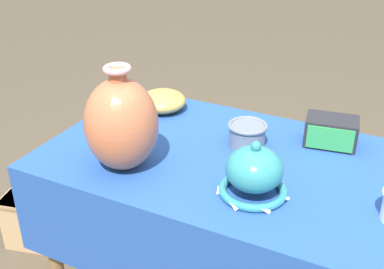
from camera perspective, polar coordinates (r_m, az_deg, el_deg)
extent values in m
cylinder|color=olive|center=(1.70, -15.86, -13.96)|extent=(0.04, 0.04, 0.68)
cylinder|color=olive|center=(2.04, -5.84, -5.15)|extent=(0.04, 0.04, 0.68)
cube|color=olive|center=(1.45, 5.51, -3.63)|extent=(1.15, 0.65, 0.03)
cube|color=#234C9E|center=(1.44, 5.54, -3.02)|extent=(1.17, 0.67, 0.01)
ellipsoid|color=#BC6642|center=(1.35, -8.38, 1.19)|extent=(0.21, 0.21, 0.27)
cylinder|color=#BC6642|center=(1.29, -8.81, 6.97)|extent=(0.05, 0.05, 0.03)
torus|color=#D19399|center=(1.28, -8.87, 7.70)|extent=(0.08, 0.08, 0.02)
torus|color=teal|center=(1.28, 7.23, -6.55)|extent=(0.18, 0.18, 0.02)
ellipsoid|color=teal|center=(1.25, 7.40, -4.07)|extent=(0.15, 0.15, 0.12)
sphere|color=teal|center=(1.21, 7.59, -1.40)|extent=(0.03, 0.03, 0.03)
cone|color=white|center=(1.26, 11.13, -7.52)|extent=(0.01, 0.03, 0.02)
cone|color=white|center=(1.33, 10.59, -5.56)|extent=(0.03, 0.03, 0.02)
cone|color=white|center=(1.36, 7.71, -4.45)|extent=(0.03, 0.02, 0.02)
cone|color=white|center=(1.34, 4.51, -4.85)|extent=(0.02, 0.03, 0.02)
cone|color=white|center=(1.27, 3.14, -6.56)|extent=(0.02, 0.03, 0.02)
cone|color=white|center=(1.22, 4.88, -8.44)|extent=(0.03, 0.02, 0.02)
cone|color=white|center=(1.21, 8.60, -8.90)|extent=(0.03, 0.03, 0.02)
cube|color=#232328|center=(1.55, 16.15, 0.36)|extent=(0.17, 0.12, 0.09)
cube|color=green|center=(1.50, 16.04, -0.54)|extent=(0.14, 0.03, 0.07)
cylinder|color=slate|center=(1.49, 6.55, -0.16)|extent=(0.11, 0.11, 0.07)
torus|color=slate|center=(1.47, 6.62, 1.05)|extent=(0.12, 0.12, 0.01)
ellipsoid|color=gold|center=(1.72, -3.50, 4.01)|extent=(0.17, 0.17, 0.07)
cube|color=tan|center=(2.27, -16.96, -9.30)|extent=(0.36, 0.29, 0.24)
cube|color=#967953|center=(2.21, -17.35, -6.97)|extent=(0.37, 0.31, 0.02)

